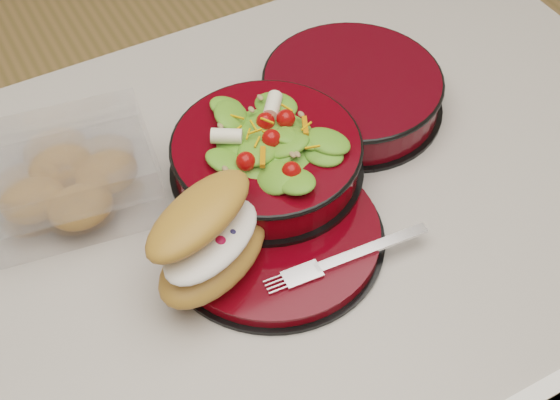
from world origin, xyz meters
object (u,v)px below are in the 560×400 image
island_counter (251,386)px  fork (351,256)px  salad_bowl (266,150)px  extra_bowl (352,91)px  croissant (209,239)px  pastry_box (68,178)px  dinner_plate (274,234)px

island_counter → fork: size_ratio=6.76×
salad_bowl → fork: bearing=-82.3°
island_counter → extra_bowl: bearing=24.4°
island_counter → croissant: bearing=-136.3°
fork → pastry_box: (-0.25, 0.25, 0.02)m
fork → extra_bowl: (0.14, 0.23, 0.01)m
island_counter → pastry_box: (-0.17, 0.12, 0.49)m
island_counter → extra_bowl: size_ratio=4.91×
island_counter → extra_bowl: 0.53m
pastry_box → salad_bowl: bearing=-11.7°
croissant → salad_bowl: bearing=12.2°
salad_bowl → croissant: (-0.12, -0.10, 0.01)m
pastry_box → extra_bowl: pastry_box is taller
salad_bowl → croissant: 0.16m
croissant → extra_bowl: size_ratio=0.71×
fork → pastry_box: 0.35m
fork → extra_bowl: size_ratio=0.73×
dinner_plate → fork: bearing=-53.3°
dinner_plate → fork: fork is taller
dinner_plate → croissant: bearing=-172.7°
dinner_plate → salad_bowl: (0.04, 0.09, 0.05)m
croissant → extra_bowl: 0.33m
pastry_box → extra_bowl: bearing=6.5°
croissant → dinner_plate: bearing=-19.1°
island_counter → salad_bowl: (0.05, 0.03, 0.50)m
croissant → fork: size_ratio=0.97×
island_counter → fork: (0.08, -0.13, 0.47)m
pastry_box → fork: bearing=-36.2°
dinner_plate → pastry_box: size_ratio=1.17×
salad_bowl → fork: salad_bowl is taller
fork → extra_bowl: extra_bowl is taller
island_counter → dinner_plate: dinner_plate is taller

